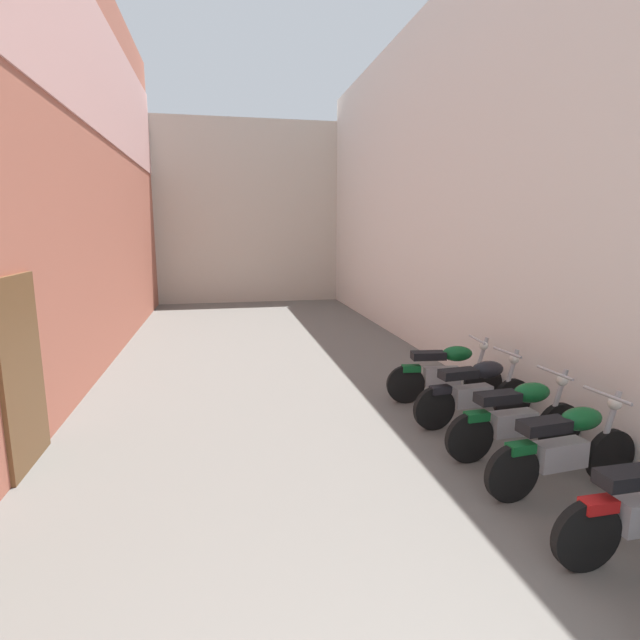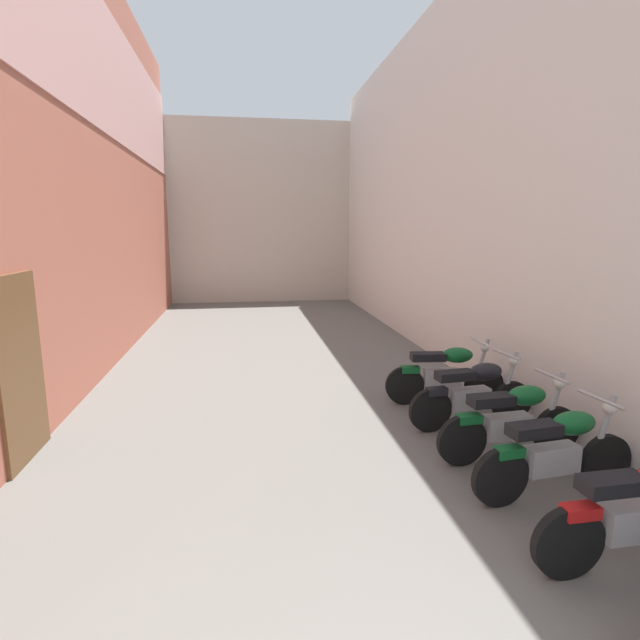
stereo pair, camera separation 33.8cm
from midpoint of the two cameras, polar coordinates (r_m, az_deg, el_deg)
name	(u,v)px [view 1 (the left image)]	position (r m, az deg, el deg)	size (l,w,h in m)	color
ground_plane	(293,403)	(7.81, -4.42, -9.62)	(34.01, 34.01, 0.00)	#66635E
building_left	(67,144)	(9.70, -28.46, 17.62)	(0.45, 18.01, 8.11)	#B76651
building_right	(452,181)	(10.30, 14.24, 15.52)	(0.45, 18.01, 7.27)	silver
building_far_end	(247,213)	(19.31, -9.08, 12.20)	(9.60, 2.00, 6.55)	beige
motorcycle_fourth	(565,446)	(5.67, 25.20, -13.24)	(1.85, 0.58, 1.04)	black
motorcycle_fifth	(517,416)	(6.30, 20.65, -10.50)	(1.85, 0.58, 1.04)	black
motorcycle_sixth	(476,390)	(7.10, 16.44, -7.86)	(1.85, 0.58, 1.04)	black
motorcycle_seventh	(446,371)	(7.89, 13.29, -5.84)	(1.85, 0.58, 1.04)	black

